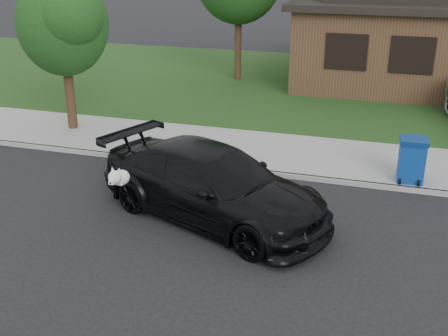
% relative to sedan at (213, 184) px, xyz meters
% --- Properties ---
extents(ground, '(120.00, 120.00, 0.00)m').
position_rel_sedan_xyz_m(ground, '(1.60, -0.93, -0.75)').
color(ground, black).
rests_on(ground, ground).
extents(sidewalk, '(60.00, 3.00, 0.12)m').
position_rel_sedan_xyz_m(sidewalk, '(1.60, 4.07, -0.69)').
color(sidewalk, gray).
rests_on(sidewalk, ground).
extents(curb, '(60.00, 0.12, 0.12)m').
position_rel_sedan_xyz_m(curb, '(1.60, 2.57, -0.69)').
color(curb, gray).
rests_on(curb, ground).
extents(lawn, '(60.00, 13.00, 0.13)m').
position_rel_sedan_xyz_m(lawn, '(1.60, 12.07, -0.69)').
color(lawn, '#193814').
rests_on(lawn, ground).
extents(sedan, '(5.58, 3.86, 1.50)m').
position_rel_sedan_xyz_m(sedan, '(0.00, 0.00, 0.00)').
color(sedan, black).
rests_on(sedan, ground).
extents(recycling_bin, '(0.67, 0.70, 1.05)m').
position_rel_sedan_xyz_m(recycling_bin, '(3.91, 2.98, -0.10)').
color(recycling_bin, navy).
rests_on(recycling_bin, sidewalk).
extents(tree_2, '(2.73, 2.60, 4.59)m').
position_rel_sedan_xyz_m(tree_2, '(-5.79, 4.18, 2.52)').
color(tree_2, '#332114').
rests_on(tree_2, ground).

